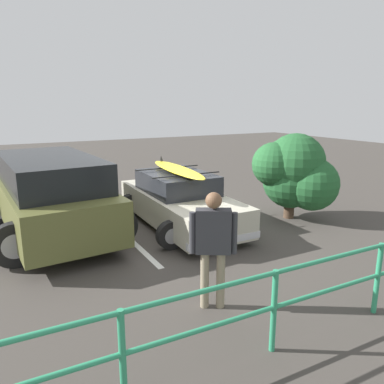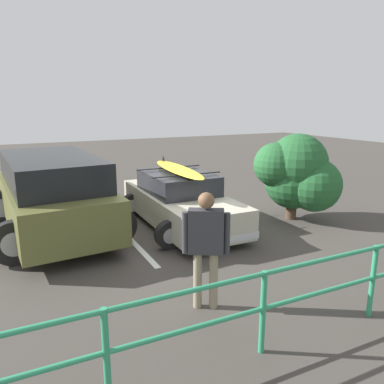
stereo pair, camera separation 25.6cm
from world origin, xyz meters
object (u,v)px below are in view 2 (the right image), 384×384
(person_bystander, at_px, (206,240))
(suv_car, at_px, (53,193))
(sedan_car, at_px, (180,200))
(bush_near_left, at_px, (296,172))

(person_bystander, bearing_deg, suv_car, -70.69)
(suv_car, height_order, person_bystander, suv_car)
(sedan_car, height_order, bush_near_left, bush_near_left)
(sedan_car, bearing_deg, person_bystander, 70.65)
(person_bystander, relative_size, bush_near_left, 0.79)
(suv_car, relative_size, person_bystander, 2.85)
(suv_car, xyz_separation_m, bush_near_left, (-5.51, 1.62, 0.31))
(person_bystander, xyz_separation_m, bush_near_left, (-3.99, -2.70, 0.20))
(suv_car, bearing_deg, bush_near_left, 163.61)
(sedan_car, bearing_deg, bush_near_left, 162.37)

